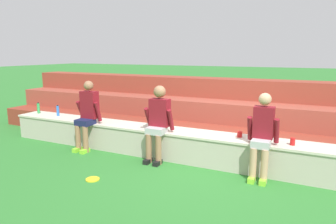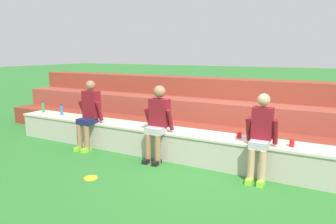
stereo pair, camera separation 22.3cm
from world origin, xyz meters
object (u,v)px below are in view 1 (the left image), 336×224
(plastic_cup_right_end, at_px, (293,142))
(plastic_cup_middle, at_px, (240,134))
(water_bottle_center_gap, at_px, (38,108))
(frisbee, at_px, (93,179))
(person_left_of_center, at_px, (158,120))
(person_center, at_px, (262,134))
(person_far_left, at_px, (87,113))
(water_bottle_near_right, at_px, (58,111))

(plastic_cup_right_end, xyz_separation_m, plastic_cup_middle, (-0.88, 0.10, -0.01))
(water_bottle_center_gap, height_order, frisbee, water_bottle_center_gap)
(water_bottle_center_gap, xyz_separation_m, plastic_cup_right_end, (5.82, -0.11, -0.07))
(person_left_of_center, distance_m, plastic_cup_middle, 1.51)
(person_center, xyz_separation_m, plastic_cup_right_end, (0.45, 0.23, -0.14))
(person_far_left, bearing_deg, water_bottle_near_right, 164.19)
(frisbee, bearing_deg, water_bottle_near_right, 145.34)
(water_bottle_near_right, relative_size, plastic_cup_right_end, 2.21)
(water_bottle_center_gap, xyz_separation_m, plastic_cup_middle, (4.95, -0.01, -0.08))
(person_far_left, height_order, person_center, person_far_left)
(water_bottle_near_right, bearing_deg, person_center, -3.90)
(water_bottle_center_gap, bearing_deg, person_far_left, -10.83)
(person_far_left, distance_m, water_bottle_near_right, 1.22)
(person_left_of_center, relative_size, frisbee, 6.38)
(water_bottle_near_right, bearing_deg, plastic_cup_right_end, -1.01)
(person_far_left, distance_m, plastic_cup_right_end, 4.01)
(person_left_of_center, distance_m, water_bottle_near_right, 2.85)
(person_center, height_order, water_bottle_near_right, person_center)
(person_far_left, relative_size, person_left_of_center, 1.02)
(person_center, bearing_deg, water_bottle_center_gap, 176.38)
(person_center, bearing_deg, person_far_left, -179.85)
(person_center, xyz_separation_m, plastic_cup_middle, (-0.43, 0.33, -0.14))
(person_far_left, relative_size, plastic_cup_middle, 14.21)
(water_bottle_center_gap, height_order, water_bottle_near_right, water_bottle_center_gap)
(person_far_left, height_order, water_bottle_center_gap, person_far_left)
(person_left_of_center, xyz_separation_m, plastic_cup_middle, (1.46, 0.32, -0.18))
(water_bottle_near_right, distance_m, plastic_cup_right_end, 5.17)
(water_bottle_center_gap, distance_m, frisbee, 3.42)
(water_bottle_near_right, bearing_deg, person_far_left, -15.81)
(person_far_left, distance_m, person_left_of_center, 1.66)
(person_far_left, xyz_separation_m, person_left_of_center, (1.66, 0.02, 0.01))
(person_left_of_center, bearing_deg, plastic_cup_middle, 12.52)
(person_far_left, relative_size, frisbee, 6.49)
(person_left_of_center, height_order, plastic_cup_middle, person_left_of_center)
(person_left_of_center, relative_size, water_bottle_center_gap, 5.26)
(water_bottle_center_gap, bearing_deg, frisbee, -28.54)
(water_bottle_center_gap, bearing_deg, person_center, -3.62)
(water_bottle_center_gap, xyz_separation_m, water_bottle_near_right, (0.65, -0.02, -0.01))
(water_bottle_near_right, height_order, frisbee, water_bottle_near_right)
(water_bottle_near_right, xyz_separation_m, frisbee, (2.29, -1.59, -0.67))
(water_bottle_center_gap, relative_size, plastic_cup_middle, 2.66)
(water_bottle_center_gap, bearing_deg, plastic_cup_right_end, -1.07)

